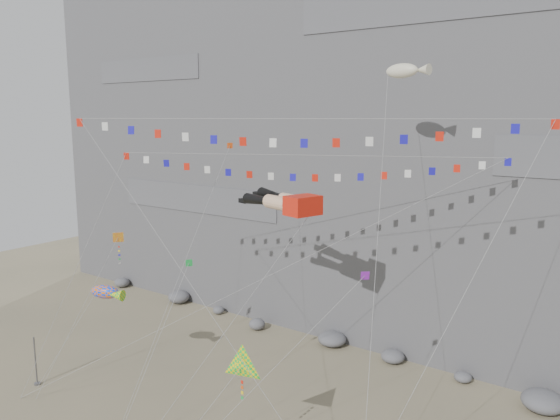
# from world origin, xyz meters

# --- Properties ---
(cliff) EXTENTS (80.00, 28.00, 50.00)m
(cliff) POSITION_xyz_m (0.00, 32.00, 25.00)
(cliff) COLOR slate
(cliff) RESTS_ON ground
(talus_boulders) EXTENTS (60.00, 3.00, 1.20)m
(talus_boulders) POSITION_xyz_m (0.00, 17.00, 0.60)
(talus_boulders) COLOR slate
(talus_boulders) RESTS_ON ground
(anchor_pole_left) EXTENTS (0.12, 0.12, 3.96)m
(anchor_pole_left) POSITION_xyz_m (-15.11, -3.00, 1.98)
(anchor_pole_left) COLOR slate
(anchor_pole_left) RESTS_ON ground
(legs_kite) EXTENTS (7.71, 18.16, 21.56)m
(legs_kite) POSITION_xyz_m (1.62, 6.98, 14.84)
(legs_kite) COLOR red
(legs_kite) RESTS_ON ground
(flag_banner_upper) EXTENTS (28.81, 20.42, 27.93)m
(flag_banner_upper) POSITION_xyz_m (1.62, 9.51, 17.99)
(flag_banner_upper) COLOR red
(flag_banner_upper) RESTS_ON ground
(flag_banner_lower) EXTENTS (27.95, 10.01, 23.04)m
(flag_banner_lower) POSITION_xyz_m (4.57, 3.29, 20.68)
(flag_banner_lower) COLOR red
(flag_banner_lower) RESTS_ON ground
(harlequin_kite) EXTENTS (3.45, 7.17, 13.36)m
(harlequin_kite) POSITION_xyz_m (-10.53, 1.86, 11.54)
(harlequin_kite) COLOR red
(harlequin_kite) RESTS_ON ground
(fish_windsock) EXTENTS (5.24, 5.51, 9.01)m
(fish_windsock) POSITION_xyz_m (-11.35, 1.01, 7.26)
(fish_windsock) COLOR orange
(fish_windsock) RESTS_ON ground
(delta_kite) EXTENTS (4.06, 6.62, 9.09)m
(delta_kite) POSITION_xyz_m (4.42, -1.28, 6.34)
(delta_kite) COLOR yellow
(delta_kite) RESTS_ON ground
(blimp_windsock) EXTENTS (6.56, 14.79, 27.95)m
(blimp_windsock) POSITION_xyz_m (8.10, 11.82, 23.85)
(blimp_windsock) COLOR #EEE6C4
(blimp_windsock) RESTS_ON ground
(small_kite_a) EXTENTS (2.97, 15.24, 23.77)m
(small_kite_a) POSITION_xyz_m (-4.31, 7.66, 17.95)
(small_kite_a) COLOR #F35014
(small_kite_a) RESTS_ON ground
(small_kite_b) EXTENTS (8.13, 11.45, 17.30)m
(small_kite_b) POSITION_xyz_m (9.26, 4.35, 11.15)
(small_kite_b) COLOR purple
(small_kite_b) RESTS_ON ground
(small_kite_c) EXTENTS (1.86, 9.49, 14.24)m
(small_kite_c) POSITION_xyz_m (-2.03, 0.89, 10.84)
(small_kite_c) COLOR green
(small_kite_c) RESTS_ON ground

